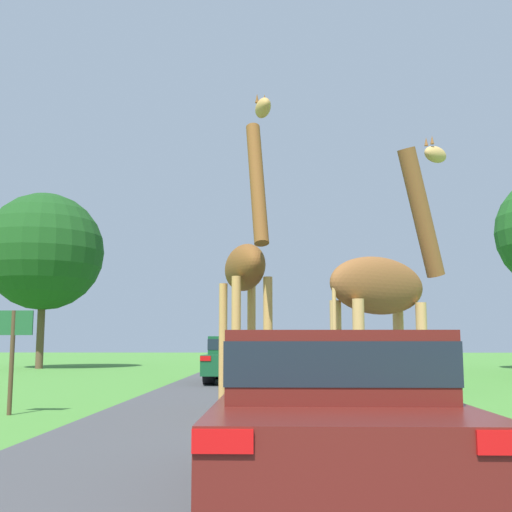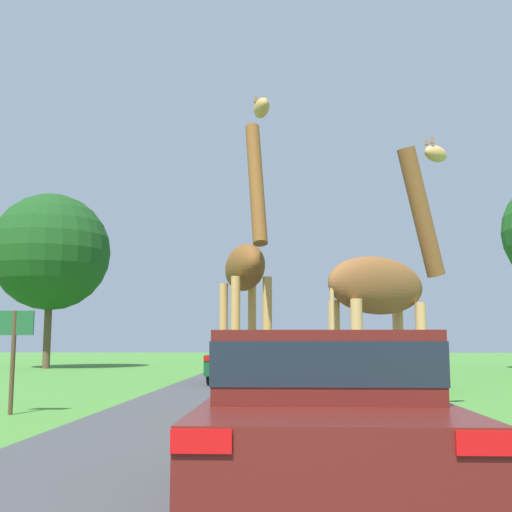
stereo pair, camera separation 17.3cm
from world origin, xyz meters
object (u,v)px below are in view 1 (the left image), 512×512
(car_lead_maroon, at_px, (333,407))
(car_queue_right, at_px, (235,357))
(giraffe_companion, at_px, (387,284))
(tree_centre_back, at_px, (44,252))
(sign_post, at_px, (13,342))
(giraffe_near_road, at_px, (246,271))
(car_queue_left, at_px, (373,360))

(car_lead_maroon, height_order, car_queue_right, car_queue_right)
(giraffe_companion, distance_m, tree_centre_back, 25.02)
(giraffe_companion, bearing_deg, sign_post, -136.59)
(car_queue_right, bearing_deg, giraffe_near_road, -85.29)
(car_queue_right, distance_m, car_queue_left, 5.08)
(car_queue_right, height_order, sign_post, sign_post)
(car_queue_left, bearing_deg, giraffe_near_road, -117.36)
(giraffe_companion, bearing_deg, giraffe_near_road, -155.95)
(car_lead_maroon, relative_size, tree_centre_back, 0.46)
(giraffe_companion, distance_m, car_lead_maroon, 5.29)
(sign_post, bearing_deg, giraffe_near_road, 4.58)
(giraffe_near_road, distance_m, tree_centre_back, 22.74)
(car_queue_left, height_order, tree_centre_back, tree_centre_back)
(giraffe_near_road, distance_m, car_lead_maroon, 6.46)
(car_queue_left, bearing_deg, giraffe_companion, -96.75)
(car_lead_maroon, xyz_separation_m, tree_centre_back, (-12.03, 25.74, 5.05))
(giraffe_near_road, distance_m, giraffe_companion, 2.68)
(car_lead_maroon, distance_m, car_queue_right, 15.60)
(car_queue_right, relative_size, car_queue_left, 1.07)
(car_lead_maroon, bearing_deg, tree_centre_back, 115.05)
(car_lead_maroon, height_order, tree_centre_back, tree_centre_back)
(car_queue_right, bearing_deg, sign_post, -109.19)
(car_lead_maroon, relative_size, car_queue_right, 0.85)
(giraffe_near_road, xyz_separation_m, car_queue_right, (-0.77, 9.39, -1.80))
(giraffe_companion, xyz_separation_m, car_queue_left, (0.89, 7.50, -1.44))
(giraffe_near_road, xyz_separation_m, car_queue_left, (3.26, 6.30, -1.80))
(car_queue_right, xyz_separation_m, tree_centre_back, (-10.23, 10.25, 4.99))
(car_lead_maroon, height_order, sign_post, sign_post)
(giraffe_companion, bearing_deg, car_queue_left, 134.28)
(tree_centre_back, distance_m, sign_post, 21.59)
(giraffe_near_road, height_order, car_lead_maroon, giraffe_near_road)
(car_queue_right, xyz_separation_m, car_queue_left, (4.03, -3.10, -0.00))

